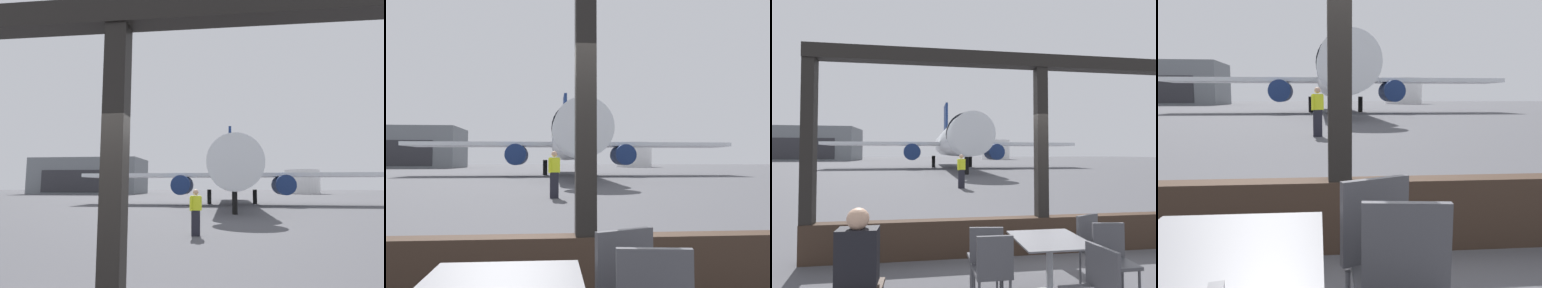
% 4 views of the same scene
% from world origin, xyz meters
% --- Properties ---
extents(ground_plane, '(220.00, 220.00, 0.00)m').
position_xyz_m(ground_plane, '(0.00, 40.00, 0.00)').
color(ground_plane, '#4C4C51').
extents(window_frame, '(8.18, 0.24, 3.59)m').
position_xyz_m(window_frame, '(0.00, 0.00, 1.27)').
color(window_frame, '#38281E').
rests_on(window_frame, ground).
extents(cafe_chair_aisle_left, '(0.50, 0.50, 0.94)m').
position_xyz_m(cafe_chair_aisle_left, '(0.15, -1.36, 0.56)').
color(cafe_chair_aisle_left, '#4C4C51').
rests_on(cafe_chair_aisle_left, ground).
extents(airplane, '(30.63, 29.60, 10.04)m').
position_xyz_m(airplane, '(1.48, 30.24, 3.25)').
color(airplane, silver).
rests_on(airplane, ground).
extents(ground_crew_worker, '(0.44, 0.42, 1.74)m').
position_xyz_m(ground_crew_worker, '(-0.21, 9.66, 0.90)').
color(ground_crew_worker, black).
rests_on(ground_crew_worker, ground).
extents(distant_hangar, '(25.92, 12.83, 8.53)m').
position_xyz_m(distant_hangar, '(-32.67, 74.17, 4.26)').
color(distant_hangar, slate).
rests_on(distant_hangar, ground).
extents(fuel_storage_tank, '(8.56, 8.56, 5.91)m').
position_xyz_m(fuel_storage_tank, '(19.70, 80.97, 2.95)').
color(fuel_storage_tank, white).
rests_on(fuel_storage_tank, ground).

